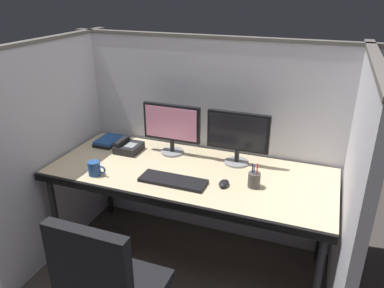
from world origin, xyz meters
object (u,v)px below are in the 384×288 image
at_px(book_stack, 108,141).
at_px(desk, 189,179).
at_px(keyboard_main, 173,181).
at_px(monitor_right, 238,135).
at_px(desk_phone, 128,147).
at_px(monitor_left, 172,126).
at_px(pen_cup, 254,180).
at_px(computer_mouse, 224,183).
at_px(coffee_mug, 95,168).

bearing_deg(book_stack, desk, -16.19).
bearing_deg(keyboard_main, book_stack, 151.91).
relative_size(monitor_right, desk_phone, 2.26).
distance_m(monitor_left, pen_cup, 0.75).
distance_m(monitor_right, computer_mouse, 0.39).
relative_size(monitor_left, coffee_mug, 3.41).
distance_m(monitor_left, monitor_right, 0.49).
relative_size(desk, desk_phone, 10.00).
xyz_separation_m(computer_mouse, coffee_mug, (-0.83, -0.16, 0.03)).
bearing_deg(computer_mouse, monitor_right, 91.19).
xyz_separation_m(monitor_left, book_stack, (-0.54, -0.02, -0.19)).
relative_size(coffee_mug, pen_cup, 0.79).
distance_m(computer_mouse, desk_phone, 0.85).
xyz_separation_m(desk, coffee_mug, (-0.56, -0.25, 0.10)).
height_order(monitor_left, desk_phone, monitor_left).
xyz_separation_m(book_stack, pen_cup, (1.21, -0.26, 0.03)).
distance_m(monitor_right, coffee_mug, 0.98).
bearing_deg(desk_phone, computer_mouse, -16.89).
bearing_deg(desk_phone, book_stack, 163.25).
relative_size(monitor_right, keyboard_main, 1.00).
relative_size(desk, computer_mouse, 19.79).
bearing_deg(desk, computer_mouse, -18.72).
relative_size(desk, monitor_left, 4.42).
height_order(monitor_left, book_stack, monitor_left).
bearing_deg(coffee_mug, computer_mouse, 10.95).
bearing_deg(monitor_right, pen_cup, -57.01).
relative_size(monitor_right, pen_cup, 2.68).
height_order(monitor_right, computer_mouse, monitor_right).
bearing_deg(keyboard_main, monitor_right, 52.92).
height_order(desk, desk_phone, desk_phone).
xyz_separation_m(keyboard_main, pen_cup, (0.49, 0.13, 0.04)).
distance_m(monitor_left, book_stack, 0.57).
relative_size(desk, book_stack, 8.98).
xyz_separation_m(keyboard_main, book_stack, (-0.72, 0.38, 0.01)).
distance_m(book_stack, pen_cup, 1.24).
relative_size(keyboard_main, pen_cup, 2.68).
bearing_deg(monitor_left, keyboard_main, -65.82).
xyz_separation_m(monitor_left, keyboard_main, (0.18, -0.41, -0.20)).
height_order(keyboard_main, computer_mouse, computer_mouse).
height_order(monitor_right, pen_cup, monitor_right).
bearing_deg(coffee_mug, monitor_right, 31.07).
bearing_deg(desk, monitor_right, 42.82).
bearing_deg(desk_phone, coffee_mug, -92.06).
xyz_separation_m(monitor_right, book_stack, (-1.03, -0.02, -0.19)).
bearing_deg(monitor_left, monitor_right, 0.00).
xyz_separation_m(desk, computer_mouse, (0.27, -0.09, 0.07)).
xyz_separation_m(monitor_right, pen_cup, (0.18, -0.28, -0.17)).
relative_size(monitor_left, desk_phone, 2.26).
height_order(coffee_mug, desk_phone, coffee_mug).
distance_m(monitor_left, keyboard_main, 0.49).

